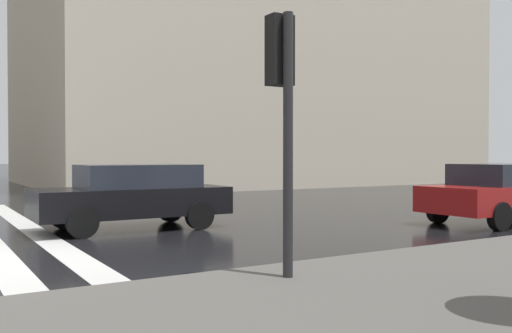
% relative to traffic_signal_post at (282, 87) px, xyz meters
% --- Properties ---
extents(ground_plane, '(220.00, 220.00, 0.00)m').
position_rel_traffic_signal_post_xyz_m(ground_plane, '(3.66, 2.47, -2.43)').
color(ground_plane, black).
extents(traffic_signal_post, '(0.44, 0.30, 3.15)m').
position_rel_traffic_signal_post_xyz_m(traffic_signal_post, '(0.00, 0.00, 0.00)').
color(traffic_signal_post, '#232326').
rests_on(traffic_signal_post, sidewalk_pavement).
extents(car_red, '(1.85, 4.10, 1.41)m').
position_rel_traffic_signal_post_xyz_m(car_red, '(2.66, -8.09, -1.67)').
color(car_red, maroon).
rests_on(car_red, ground_plane).
extents(car_black, '(1.85, 4.10, 1.41)m').
position_rel_traffic_signal_post_xyz_m(car_black, '(6.16, -0.21, -1.67)').
color(car_black, black).
rests_on(car_black, ground_plane).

